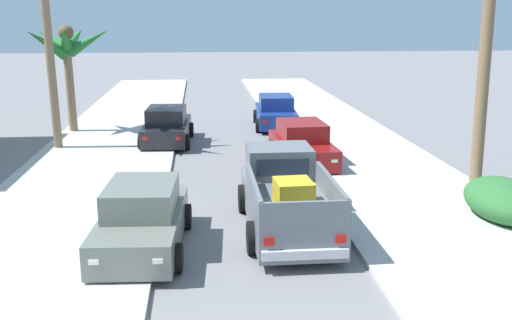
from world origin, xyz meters
The scene contains 11 objects.
sidewalk_left centered at (-4.86, 12.00, 0.06)m, with size 5.21×60.00×0.12m, color beige.
sidewalk_right centered at (4.86, 12.00, 0.06)m, with size 5.21×60.00×0.12m, color beige.
curb_left centered at (-3.66, 12.00, 0.05)m, with size 0.16×60.00×0.10m, color silver.
curb_right centered at (3.66, 12.00, 0.05)m, with size 0.16×60.00×0.10m, color silver.
pickup_truck centered at (0.89, 7.49, 0.79)m, with size 2.23×5.21×1.80m.
car_left_near centered at (-2.59, 6.41, 0.71)m, with size 2.21×4.34×1.54m.
car_right_near centered at (2.39, 21.15, 0.71)m, with size 2.19×4.33×1.54m.
car_right_mid centered at (-2.60, 17.92, 0.71)m, with size 2.18×4.33×1.54m.
car_right_far centered at (2.42, 13.91, 0.71)m, with size 2.17×4.32×1.54m.
palm_tree_left_fore centered at (-7.01, 20.47, 3.91)m, with size 3.72×3.77×4.87m.
hedge_bush centered at (6.63, 7.45, 0.55)m, with size 1.80×2.80×1.10m, color #2D6B33.
Camera 1 is at (-1.22, -6.47, 5.25)m, focal length 41.23 mm.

